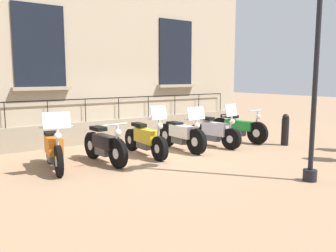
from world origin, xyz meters
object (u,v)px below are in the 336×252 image
Objects in this scene: motorcycle_orange at (54,149)px; motorcycle_green at (238,128)px; motorcycle_black at (105,146)px; motorcycle_silver at (214,132)px; motorcycle_white at (181,135)px; bollard at (285,130)px; motorcycle_yellow at (145,140)px.

motorcycle_orange reaches higher than motorcycle_green.
motorcycle_silver is at bearing 88.61° from motorcycle_black.
motorcycle_black is 1.03× the size of motorcycle_silver.
motorcycle_white reaches higher than bollard.
motorcycle_white is 2.13× the size of bollard.
motorcycle_orange is 1.24m from motorcycle_black.
motorcycle_black is at bearing -88.63° from motorcycle_white.
motorcycle_silver is (0.15, 1.18, -0.02)m from motorcycle_white.
motorcycle_green reaches higher than bollard.
motorcycle_yellow is at bearing -93.13° from motorcycle_white.
motorcycle_yellow reaches higher than motorcycle_orange.
motorcycle_orange is 6.18m from motorcycle_green.
motorcycle_silver reaches higher than motorcycle_white.
bollard is (1.37, 0.64, 0.05)m from motorcycle_green.
motorcycle_white is 2.46m from motorcycle_green.
motorcycle_orange is 1.03× the size of motorcycle_silver.
motorcycle_silver is (0.09, 3.66, 0.01)m from motorcycle_black.
motorcycle_white is (-0.06, 2.49, 0.02)m from motorcycle_black.
bollard is at bearing 77.39° from motorcycle_black.
motorcycle_orange reaches higher than motorcycle_white.
motorcycle_yellow is (-0.02, 2.52, -0.04)m from motorcycle_orange.
motorcycle_yellow reaches higher than bollard.
motorcycle_yellow is 4.52m from bollard.
motorcycle_yellow is 2.39m from motorcycle_silver.
motorcycle_orange reaches higher than bollard.
motorcycle_orange is at bearing -92.29° from motorcycle_silver.
motorcycle_orange is 0.95× the size of motorcycle_white.
motorcycle_white is at bearing 91.37° from motorcycle_black.
motorcycle_green is (-0.12, 4.95, 0.01)m from motorcycle_black.
motorcycle_black is 0.89× the size of motorcycle_green.
motorcycle_white is at bearing -88.58° from motorcycle_green.
motorcycle_green is at bearing 91.42° from motorcycle_white.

